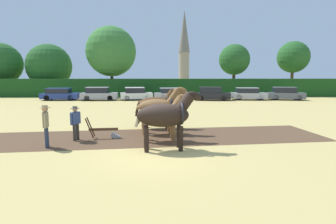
# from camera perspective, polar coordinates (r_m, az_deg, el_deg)

# --- Properties ---
(ground_plane) EXTENTS (240.00, 240.00, 0.00)m
(ground_plane) POSITION_cam_1_polar(r_m,az_deg,el_deg) (10.47, -2.60, -8.82)
(ground_plane) COLOR tan
(plowed_furrow_strip) EXTENTS (23.74, 6.35, 0.01)m
(plowed_furrow_strip) POSITION_cam_1_polar(r_m,az_deg,el_deg) (13.22, -17.58, -5.59)
(plowed_furrow_strip) COLOR brown
(plowed_furrow_strip) RESTS_ON ground
(hedgerow) EXTENTS (76.80, 1.58, 2.52)m
(hedgerow) POSITION_cam_1_polar(r_m,az_deg,el_deg) (37.03, -1.47, 5.31)
(hedgerow) COLOR #194719
(hedgerow) RESTS_ON ground
(tree_far_left) EXTENTS (6.23, 6.23, 7.89)m
(tree_far_left) POSITION_cam_1_polar(r_m,az_deg,el_deg) (47.96, -32.60, 8.88)
(tree_far_left) COLOR #423323
(tree_far_left) RESTS_ON ground
(tree_left) EXTENTS (6.74, 6.74, 7.75)m
(tree_left) POSITION_cam_1_polar(r_m,az_deg,el_deg) (44.76, -24.45, 9.07)
(tree_left) COLOR brown
(tree_left) RESTS_ON ground
(tree_center_left) EXTENTS (7.19, 7.19, 10.00)m
(tree_center_left) POSITION_cam_1_polar(r_m,az_deg,el_deg) (39.67, -12.27, 12.74)
(tree_center_left) COLOR #423323
(tree_center_left) RESTS_ON ground
(tree_center) EXTENTS (4.47, 4.47, 7.51)m
(tree_center) POSITION_cam_1_polar(r_m,az_deg,el_deg) (40.32, 14.24, 10.97)
(tree_center) COLOR #4C3823
(tree_center) RESTS_ON ground
(tree_center_right) EXTENTS (4.66, 4.66, 8.03)m
(tree_center_right) POSITION_cam_1_polar(r_m,az_deg,el_deg) (44.18, 25.60, 10.70)
(tree_center_right) COLOR brown
(tree_center_right) RESTS_ON ground
(church_spire) EXTENTS (3.14, 3.14, 20.38)m
(church_spire) POSITION_cam_1_polar(r_m,az_deg,el_deg) (73.97, 3.53, 13.97)
(church_spire) COLOR gray
(church_spire) RESTS_ON ground
(draft_horse_lead_left) EXTENTS (2.79, 1.21, 2.47)m
(draft_horse_lead_left) POSITION_cam_1_polar(r_m,az_deg,el_deg) (10.56, -0.49, -0.71)
(draft_horse_lead_left) COLOR black
(draft_horse_lead_left) RESTS_ON ground
(draft_horse_lead_right) EXTENTS (2.59, 1.09, 2.25)m
(draft_horse_lead_right) POSITION_cam_1_polar(r_m,az_deg,el_deg) (12.07, -1.32, -0.42)
(draft_horse_lead_right) COLOR brown
(draft_horse_lead_right) RESTS_ON ground
(draft_horse_trail_left) EXTENTS (2.82, 1.13, 2.50)m
(draft_horse_trail_left) POSITION_cam_1_polar(r_m,az_deg,el_deg) (13.55, -1.92, 1.03)
(draft_horse_trail_left) COLOR brown
(draft_horse_trail_left) RESTS_ON ground
(draft_horse_trail_right) EXTENTS (2.74, 1.24, 2.34)m
(draft_horse_trail_right) POSITION_cam_1_polar(r_m,az_deg,el_deg) (15.06, -2.49, 1.48)
(draft_horse_trail_right) COLOR #513319
(draft_horse_trail_right) RESTS_ON ground
(plow) EXTENTS (1.64, 0.50, 1.13)m
(plow) POSITION_cam_1_polar(r_m,az_deg,el_deg) (13.01, -13.30, -4.23)
(plow) COLOR #4C331E
(plow) RESTS_ON ground
(farmer_at_plow) EXTENTS (0.40, 0.59, 1.62)m
(farmer_at_plow) POSITION_cam_1_polar(r_m,az_deg,el_deg) (12.88, -19.49, -1.81)
(farmer_at_plow) COLOR #38332D
(farmer_at_plow) RESTS_ON ground
(farmer_beside_team) EXTENTS (0.40, 0.56, 1.59)m
(farmer_beside_team) POSITION_cam_1_polar(r_m,az_deg,el_deg) (17.28, -2.94, 0.98)
(farmer_beside_team) COLOR #4C4C4C
(farmer_beside_team) RESTS_ON ground
(farmer_onlooker_left) EXTENTS (0.45, 0.66, 1.81)m
(farmer_onlooker_left) POSITION_cam_1_polar(r_m,az_deg,el_deg) (12.08, -25.07, -2.07)
(farmer_onlooker_left) COLOR #28334C
(farmer_onlooker_left) RESTS_ON ground
(parked_car_far_left) EXTENTS (4.55, 2.00, 1.47)m
(parked_car_far_left) POSITION_cam_1_polar(r_m,az_deg,el_deg) (34.58, -22.40, 3.60)
(parked_car_far_left) COLOR navy
(parked_car_far_left) RESTS_ON ground
(parked_car_left) EXTENTS (4.44, 2.08, 1.58)m
(parked_car_left) POSITION_cam_1_polar(r_m,az_deg,el_deg) (32.87, -14.81, 3.82)
(parked_car_left) COLOR #9E9EA8
(parked_car_left) RESTS_ON ground
(parked_car_center_left) EXTENTS (4.11, 2.50, 1.55)m
(parked_car_center_left) POSITION_cam_1_polar(r_m,az_deg,el_deg) (32.42, -7.02, 3.93)
(parked_car_center_left) COLOR silver
(parked_car_center_left) RESTS_ON ground
(parked_car_center) EXTENTS (4.69, 2.53, 1.46)m
(parked_car_center) POSITION_cam_1_polar(r_m,az_deg,el_deg) (32.68, 0.92, 3.97)
(parked_car_center) COLOR #9E9EA8
(parked_car_center) RESTS_ON ground
(parked_car_center_right) EXTENTS (4.46, 2.14, 1.60)m
(parked_car_center_right) POSITION_cam_1_polar(r_m,az_deg,el_deg) (32.26, 9.42, 3.91)
(parked_car_center_right) COLOR black
(parked_car_center_right) RESTS_ON ground
(parked_car_right) EXTENTS (4.29, 2.01, 1.50)m
(parked_car_right) POSITION_cam_1_polar(r_m,az_deg,el_deg) (33.71, 17.04, 3.78)
(parked_car_right) COLOR #A8A8B2
(parked_car_right) RESTS_ON ground
(parked_car_far_right) EXTENTS (4.43, 2.44, 1.58)m
(parked_car_far_right) POSITION_cam_1_polar(r_m,az_deg,el_deg) (35.24, 24.16, 3.64)
(parked_car_far_right) COLOR #565B66
(parked_car_far_right) RESTS_ON ground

